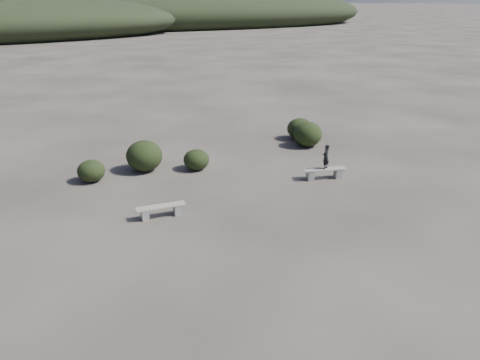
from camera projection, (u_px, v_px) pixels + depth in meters
ground at (312, 254)px, 13.09m from camera, size 1200.00×1200.00×0.00m
bench_left at (161, 210)px, 15.21m from camera, size 1.63×0.51×0.40m
bench_right at (324, 173)px, 18.45m from camera, size 1.76×0.84×0.43m
seated_person at (326, 157)px, 18.21m from camera, size 0.42×0.36×0.98m
shrub_a at (91, 171)px, 18.14m from camera, size 1.05×1.05×0.86m
shrub_b at (144, 156)px, 19.22m from camera, size 1.49×1.49×1.27m
shrub_c at (196, 160)px, 19.41m from camera, size 1.08×1.08×0.86m
shrub_d at (308, 134)px, 22.42m from camera, size 1.37×1.37×1.20m
shrub_e at (300, 129)px, 23.60m from camera, size 1.30×1.30×1.08m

